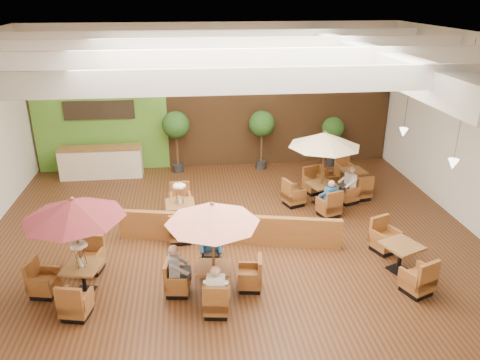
{
  "coord_description": "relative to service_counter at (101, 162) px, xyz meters",
  "views": [
    {
      "loc": [
        -1.14,
        -11.87,
        6.58
      ],
      "look_at": [
        0.3,
        0.5,
        1.5
      ],
      "focal_mm": 35.0,
      "sensor_mm": 36.0,
      "label": 1
    }
  ],
  "objects": [
    {
      "name": "room",
      "position": [
        4.65,
        -3.88,
        3.05
      ],
      "size": [
        14.04,
        14.0,
        5.52
      ],
      "color": "#381E0F",
      "rests_on": "ground"
    },
    {
      "name": "service_counter",
      "position": [
        0.0,
        0.0,
        0.0
      ],
      "size": [
        3.0,
        0.75,
        1.18
      ],
      "color": "beige",
      "rests_on": "ground"
    },
    {
      "name": "booth_divider",
      "position": [
        4.28,
        -5.53,
        -0.15
      ],
      "size": [
        6.08,
        1.51,
        0.86
      ],
      "primitive_type": "cube",
      "rotation": [
        0.0,
        0.0,
        -0.22
      ],
      "color": "brown",
      "rests_on": "ground"
    },
    {
      "name": "table_0",
      "position": [
        0.66,
        -7.44,
        1.17
      ],
      "size": [
        2.37,
        2.48,
        2.45
      ],
      "rotation": [
        0.0,
        0.0,
        -0.21
      ],
      "color": "brown",
      "rests_on": "ground"
    },
    {
      "name": "table_1",
      "position": [
        3.72,
        -7.76,
        1.02
      ],
      "size": [
        2.31,
        2.31,
        2.32
      ],
      "rotation": [
        0.0,
        0.0,
        -0.14
      ],
      "color": "brown",
      "rests_on": "ground"
    },
    {
      "name": "table_2",
      "position": [
        7.53,
        -3.32,
        1.13
      ],
      "size": [
        2.59,
        2.59,
        2.51
      ],
      "rotation": [
        0.0,
        0.0,
        0.34
      ],
      "color": "brown",
      "rests_on": "ground"
    },
    {
      "name": "table_3",
      "position": [
        2.95,
        -4.36,
        -0.09
      ],
      "size": [
        0.88,
        2.53,
        1.53
      ],
      "rotation": [
        0.0,
        0.0,
        0.05
      ],
      "color": "brown",
      "rests_on": "ground"
    },
    {
      "name": "table_4",
      "position": [
        8.4,
        -7.42,
        -0.22
      ],
      "size": [
        1.1,
        2.7,
        0.95
      ],
      "rotation": [
        0.0,
        0.0,
        0.39
      ],
      "color": "brown",
      "rests_on": "ground"
    },
    {
      "name": "table_5",
      "position": [
        8.73,
        -2.21,
        -0.25
      ],
      "size": [
        1.66,
        2.42,
        0.88
      ],
      "rotation": [
        0.0,
        0.0,
        0.15
      ],
      "color": "brown",
      "rests_on": "ground"
    },
    {
      "name": "topiary_0",
      "position": [
        2.83,
        0.2,
        1.2
      ],
      "size": [
        1.03,
        1.03,
        2.4
      ],
      "color": "black",
      "rests_on": "ground"
    },
    {
      "name": "topiary_1",
      "position": [
        6.1,
        0.2,
        1.15
      ],
      "size": [
        1.0,
        1.0,
        2.32
      ],
      "color": "black",
      "rests_on": "ground"
    },
    {
      "name": "topiary_2",
      "position": [
        8.93,
        0.2,
        0.9
      ],
      "size": [
        0.86,
        0.86,
        1.99
      ],
      "color": "black",
      "rests_on": "ground"
    },
    {
      "name": "diner_0",
      "position": [
        3.72,
        -8.6,
        0.17
      ],
      "size": [
        0.41,
        0.35,
        0.78
      ],
      "rotation": [
        0.0,
        0.0,
        -0.16
      ],
      "color": "white",
      "rests_on": "ground"
    },
    {
      "name": "diner_1",
      "position": [
        3.72,
        -6.92,
        0.17
      ],
      "size": [
        0.4,
        0.33,
        0.79
      ],
      "rotation": [
        0.0,
        0.0,
        3.05
      ],
      "color": "#2763AA",
      "rests_on": "ground"
    },
    {
      "name": "diner_2",
      "position": [
        2.88,
        -7.76,
        0.19
      ],
      "size": [
        0.32,
        0.4,
        0.83
      ],
      "rotation": [
        0.0,
        0.0,
        4.72
      ],
      "color": "gray",
      "rests_on": "ground"
    },
    {
      "name": "diner_3",
      "position": [
        7.53,
        -4.23,
        0.16
      ],
      "size": [
        0.42,
        0.39,
        0.76
      ],
      "rotation": [
        0.0,
        0.0,
        0.38
      ],
      "color": "#2763AA",
      "rests_on": "ground"
    },
    {
      "name": "diner_4",
      "position": [
        8.44,
        -3.32,
        0.18
      ],
      "size": [
        0.37,
        0.42,
        0.8
      ],
      "rotation": [
        0.0,
        0.0,
        1.77
      ],
      "color": "white",
      "rests_on": "ground"
    }
  ]
}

